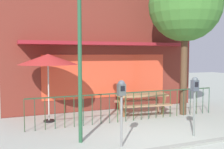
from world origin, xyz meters
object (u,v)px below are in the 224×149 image
object	(u,v)px
picnic_table_left	(142,98)
patio_umbrella	(48,60)
street_tree	(185,5)
parking_meter_near	(121,96)
street_lamp	(80,40)
parking_meter_far	(195,91)

from	to	relation	value
picnic_table_left	patio_umbrella	size ratio (longest dim) A/B	0.88
street_tree	patio_umbrella	bearing A→B (deg)	170.51
parking_meter_near	street_lamp	size ratio (longest dim) A/B	0.41
parking_meter_near	street_tree	distance (m)	5.01
patio_umbrella	street_tree	distance (m)	5.18
parking_meter_far	street_lamp	size ratio (longest dim) A/B	0.41
picnic_table_left	street_tree	xyz separation A→B (m)	(1.44, -0.54, 3.34)
parking_meter_far	street_lamp	world-z (taller)	street_lamp
patio_umbrella	street_lamp	distance (m)	2.49
patio_umbrella	parking_meter_near	world-z (taller)	patio_umbrella
patio_umbrella	parking_meter_near	xyz separation A→B (m)	(1.21, -3.09, -0.80)
picnic_table_left	parking_meter_near	size ratio (longest dim) A/B	1.22
street_tree	street_lamp	distance (m)	4.84
picnic_table_left	parking_meter_near	distance (m)	3.59
patio_umbrella	street_tree	world-z (taller)	street_tree
parking_meter_far	street_lamp	bearing A→B (deg)	167.46
picnic_table_left	parking_meter_far	xyz separation A→B (m)	(0.07, -2.81, 0.63)
parking_meter_near	street_tree	xyz separation A→B (m)	(3.53, 2.30, 2.71)
patio_umbrella	street_tree	size ratio (longest dim) A/B	0.42
picnic_table_left	street_lamp	xyz separation A→B (m)	(-2.91, -2.15, 1.95)
patio_umbrella	street_lamp	size ratio (longest dim) A/B	0.57
picnic_table_left	street_lamp	size ratio (longest dim) A/B	0.50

